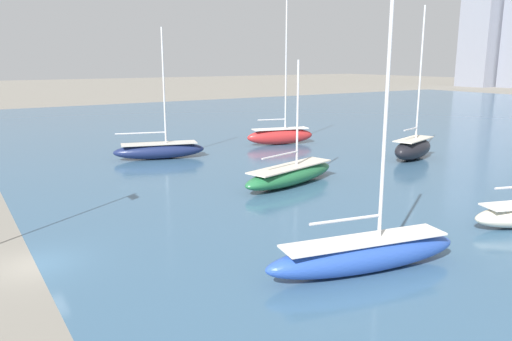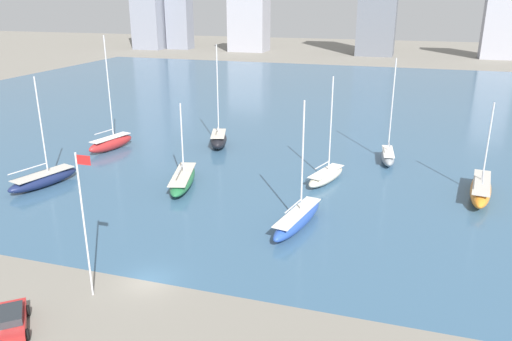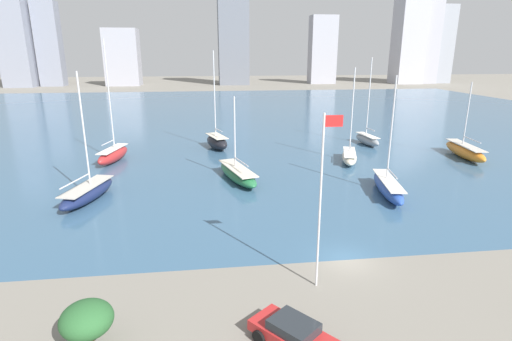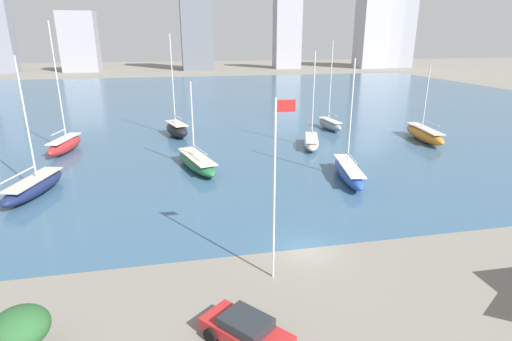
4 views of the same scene
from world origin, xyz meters
name	(u,v)px [view 4 (image 4 of 4)]	position (x,y,z in m)	size (l,w,h in m)	color
ground_plane	(305,249)	(0.00, 0.00, 0.00)	(500.00, 500.00, 0.00)	gray
harbor_water	(211,103)	(0.00, 70.00, 0.00)	(180.00, 140.00, 0.00)	#385B7A
flag_pole	(275,186)	(-3.14, -3.03, 6.29)	(1.24, 0.14, 11.61)	silver
yard_shrub	(20,328)	(-16.68, -7.25, 1.70)	(2.74, 2.74, 2.64)	#4C3823
distant_city_skyline	(241,23)	(25.14, 173.48, 21.39)	(213.29, 17.72, 54.24)	gray
sailboat_orange	(424,134)	(27.79, 27.34, 1.04)	(3.61, 11.19, 10.99)	orange
sailboat_navy	(34,186)	(-22.80, 15.59, 0.93)	(4.88, 9.69, 13.29)	#19234C
sailboat_gray	(330,124)	(16.84, 37.52, 1.00)	(2.52, 7.34, 14.31)	gray
sailboat_black	(177,129)	(-8.53, 37.73, 1.19)	(4.45, 7.36, 15.35)	black
sailboat_red	(65,144)	(-23.49, 31.42, 1.13)	(3.88, 8.67, 16.80)	#B72828
sailboat_green	(197,162)	(-6.57, 20.64, 0.86)	(5.27, 10.94, 10.11)	#236B3D
sailboat_blue	(348,171)	(9.40, 13.45, 0.94)	(3.95, 10.62, 12.80)	#284CA8
sailboat_cream	(311,141)	(9.95, 27.10, 0.88)	(4.43, 8.35, 13.11)	beige
parked_sedan_red	(246,330)	(-5.99, -8.56, 0.83)	(4.64, 4.97, 1.55)	#B22323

